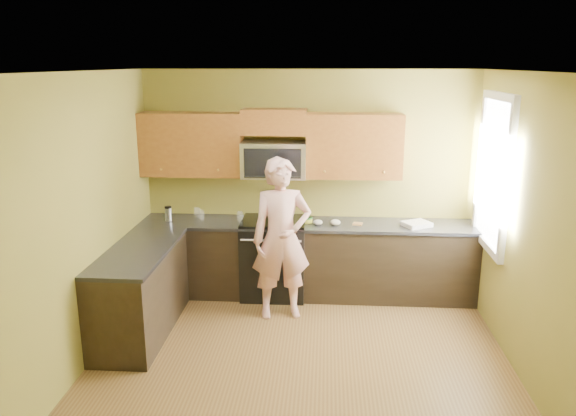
# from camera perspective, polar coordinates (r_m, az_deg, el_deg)

# --- Properties ---
(floor) EXTENTS (4.00, 4.00, 0.00)m
(floor) POSITION_cam_1_polar(r_m,az_deg,el_deg) (5.43, 1.20, -15.98)
(floor) COLOR brown
(floor) RESTS_ON ground
(ceiling) EXTENTS (4.00, 4.00, 0.00)m
(ceiling) POSITION_cam_1_polar(r_m,az_deg,el_deg) (4.67, 1.38, 13.84)
(ceiling) COLOR white
(ceiling) RESTS_ON ground
(wall_back) EXTENTS (4.00, 0.00, 4.00)m
(wall_back) POSITION_cam_1_polar(r_m,az_deg,el_deg) (6.82, 2.09, 2.69)
(wall_back) COLOR olive
(wall_back) RESTS_ON ground
(wall_front) EXTENTS (4.00, 0.00, 4.00)m
(wall_front) POSITION_cam_1_polar(r_m,az_deg,el_deg) (3.03, -0.58, -13.32)
(wall_front) COLOR olive
(wall_front) RESTS_ON ground
(wall_left) EXTENTS (0.00, 4.00, 4.00)m
(wall_left) POSITION_cam_1_polar(r_m,az_deg,el_deg) (5.35, -20.63, -1.64)
(wall_left) COLOR olive
(wall_left) RESTS_ON ground
(wall_right) EXTENTS (0.00, 4.00, 4.00)m
(wall_right) POSITION_cam_1_polar(r_m,az_deg,el_deg) (5.19, 23.94, -2.48)
(wall_right) COLOR olive
(wall_right) RESTS_ON ground
(cabinet_back_run) EXTENTS (4.00, 0.60, 0.88)m
(cabinet_back_run) POSITION_cam_1_polar(r_m,az_deg,el_deg) (6.78, 1.93, -5.39)
(cabinet_back_run) COLOR black
(cabinet_back_run) RESTS_ON floor
(cabinet_left_run) EXTENTS (0.60, 1.60, 0.88)m
(cabinet_left_run) POSITION_cam_1_polar(r_m,az_deg,el_deg) (6.07, -14.92, -8.40)
(cabinet_left_run) COLOR black
(cabinet_left_run) RESTS_ON floor
(countertop_back) EXTENTS (4.00, 0.62, 0.04)m
(countertop_back) POSITION_cam_1_polar(r_m,az_deg,el_deg) (6.63, 1.96, -1.68)
(countertop_back) COLOR black
(countertop_back) RESTS_ON cabinet_back_run
(countertop_left) EXTENTS (0.62, 1.60, 0.04)m
(countertop_left) POSITION_cam_1_polar(r_m,az_deg,el_deg) (5.90, -15.12, -4.29)
(countertop_left) COLOR black
(countertop_left) RESTS_ON cabinet_left_run
(stove) EXTENTS (0.76, 0.65, 0.95)m
(stove) POSITION_cam_1_polar(r_m,az_deg,el_deg) (6.77, -1.47, -5.10)
(stove) COLOR black
(stove) RESTS_ON floor
(microwave) EXTENTS (0.76, 0.40, 0.42)m
(microwave) POSITION_cam_1_polar(r_m,az_deg,el_deg) (6.62, -1.43, 3.22)
(microwave) COLOR silver
(microwave) RESTS_ON wall_back
(upper_cab_left) EXTENTS (1.22, 0.33, 0.75)m
(upper_cab_left) POSITION_cam_1_polar(r_m,az_deg,el_deg) (6.82, -9.72, 3.35)
(upper_cab_left) COLOR brown
(upper_cab_left) RESTS_ON wall_back
(upper_cab_right) EXTENTS (1.12, 0.33, 0.75)m
(upper_cab_right) POSITION_cam_1_polar(r_m,az_deg,el_deg) (6.64, 6.72, 3.15)
(upper_cab_right) COLOR brown
(upper_cab_right) RESTS_ON wall_back
(upper_cab_over_mw) EXTENTS (0.76, 0.33, 0.30)m
(upper_cab_over_mw) POSITION_cam_1_polar(r_m,az_deg,el_deg) (6.56, -1.43, 8.85)
(upper_cab_over_mw) COLOR brown
(upper_cab_over_mw) RESTS_ON wall_back
(window) EXTENTS (0.06, 1.06, 1.66)m
(window) POSITION_cam_1_polar(r_m,az_deg,el_deg) (6.22, 20.42, 3.42)
(window) COLOR white
(window) RESTS_ON wall_right
(woman) EXTENTS (0.74, 0.57, 1.80)m
(woman) POSITION_cam_1_polar(r_m,az_deg,el_deg) (6.08, -0.67, -3.20)
(woman) COLOR #E77773
(woman) RESTS_ON floor
(frying_pan) EXTENTS (0.31, 0.47, 0.06)m
(frying_pan) POSITION_cam_1_polar(r_m,az_deg,el_deg) (6.43, -0.85, -1.74)
(frying_pan) COLOR black
(frying_pan) RESTS_ON stove
(butter_tub) EXTENTS (0.16, 0.16, 0.09)m
(butter_tub) POSITION_cam_1_polar(r_m,az_deg,el_deg) (6.62, 1.98, -1.51)
(butter_tub) COLOR #F4F440
(butter_tub) RESTS_ON countertop_back
(toast_slice) EXTENTS (0.13, 0.13, 0.01)m
(toast_slice) POSITION_cam_1_polar(r_m,az_deg,el_deg) (6.59, 7.17, -1.63)
(toast_slice) COLOR #B27F47
(toast_slice) RESTS_ON countertop_back
(napkin_a) EXTENTS (0.11, 0.12, 0.06)m
(napkin_a) POSITION_cam_1_polar(r_m,az_deg,el_deg) (6.53, 3.10, -1.48)
(napkin_a) COLOR silver
(napkin_a) RESTS_ON countertop_back
(napkin_b) EXTENTS (0.15, 0.16, 0.07)m
(napkin_b) POSITION_cam_1_polar(r_m,az_deg,el_deg) (6.53, 4.89, -1.49)
(napkin_b) COLOR silver
(napkin_b) RESTS_ON countertop_back
(dish_towel) EXTENTS (0.38, 0.35, 0.05)m
(dish_towel) POSITION_cam_1_polar(r_m,az_deg,el_deg) (6.64, 13.08, -1.62)
(dish_towel) COLOR white
(dish_towel) RESTS_ON countertop_back
(travel_mug) EXTENTS (0.08, 0.08, 0.18)m
(travel_mug) POSITION_cam_1_polar(r_m,az_deg,el_deg) (6.86, -12.16, -1.26)
(travel_mug) COLOR silver
(travel_mug) RESTS_ON countertop_back
(glass_a) EXTENTS (0.08, 0.08, 0.12)m
(glass_a) POSITION_cam_1_polar(r_m,az_deg,el_deg) (6.80, -8.92, -0.72)
(glass_a) COLOR silver
(glass_a) RESTS_ON countertop_back
(glass_b) EXTENTS (0.07, 0.07, 0.12)m
(glass_b) POSITION_cam_1_polar(r_m,az_deg,el_deg) (6.94, -9.35, -0.42)
(glass_b) COLOR silver
(glass_b) RESTS_ON countertop_back
(glass_c) EXTENTS (0.09, 0.09, 0.12)m
(glass_c) POSITION_cam_1_polar(r_m,az_deg,el_deg) (6.67, -4.96, -0.89)
(glass_c) COLOR silver
(glass_c) RESTS_ON countertop_back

